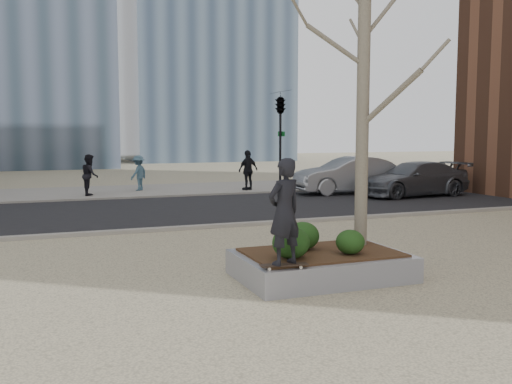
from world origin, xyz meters
name	(u,v)px	position (x,y,z in m)	size (l,w,h in m)	color
ground	(270,283)	(0.00, 0.00, 0.00)	(120.00, 120.00, 0.00)	#C0B48D
street	(158,211)	(0.00, 10.00, 0.01)	(60.00, 8.00, 0.02)	black
far_sidewalk	(128,191)	(0.00, 17.00, 0.01)	(60.00, 6.00, 0.02)	gray
planter	(321,266)	(1.00, 0.00, 0.23)	(3.00, 2.00, 0.45)	gray
planter_mulch	(321,252)	(1.00, 0.00, 0.47)	(2.70, 1.70, 0.04)	#382314
sycamore_tree	(363,71)	(2.00, 0.30, 3.79)	(2.80, 2.80, 6.60)	gray
shrub_left	(291,243)	(0.24, -0.34, 0.76)	(0.65, 0.65, 0.55)	#153711
shrub_middle	(303,236)	(0.77, 0.27, 0.75)	(0.60, 0.60, 0.51)	#123711
shrub_right	(350,242)	(1.37, -0.39, 0.71)	(0.51, 0.51, 0.44)	#183510
skateboard	(284,266)	(-0.10, -0.83, 0.49)	(0.78, 0.20, 0.07)	black
skateboarder	(284,212)	(-0.10, -0.83, 1.38)	(0.62, 0.41, 1.71)	black
car_silver	(349,175)	(8.89, 12.56, 0.81)	(1.68, 4.82, 1.59)	gray
car_third	(413,179)	(10.84, 10.66, 0.73)	(2.00, 4.92, 1.43)	#4D5058
pedestrian_a	(90,175)	(-1.73, 15.71, 0.89)	(0.84, 0.65, 1.73)	black
pedestrian_b	(139,173)	(0.52, 17.04, 0.83)	(1.04, 0.60, 1.60)	#3D5B6E
pedestrian_c	(248,170)	(5.27, 15.47, 0.94)	(1.07, 0.45, 1.83)	black
traffic_light_far	(280,142)	(6.50, 14.60, 2.25)	(0.60, 2.48, 4.50)	black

